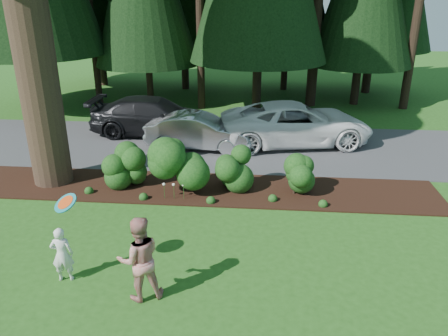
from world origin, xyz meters
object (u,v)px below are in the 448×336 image
at_px(car_dark_suv, 155,116).
at_px(child, 62,254).
at_px(car_silver_wagon, 200,131).
at_px(car_white_suv, 296,123).
at_px(frisbee, 66,203).
at_px(adult, 139,259).

bearing_deg(car_dark_suv, child, -177.40).
bearing_deg(car_silver_wagon, child, 173.92).
height_order(car_white_suv, child, car_white_suv).
distance_m(car_white_suv, car_dark_suv, 6.18).
distance_m(car_dark_suv, child, 10.60).
height_order(car_white_suv, frisbee, frisbee).
distance_m(car_white_suv, frisbee, 11.24).
xyz_separation_m(car_white_suv, child, (-5.67, -9.87, -0.24)).
distance_m(car_white_suv, adult, 10.98).
bearing_deg(child, car_dark_suv, -98.73).
bearing_deg(frisbee, car_white_suv, 60.81).
xyz_separation_m(car_white_suv, car_dark_suv, (-6.14, 0.72, -0.05)).
height_order(car_silver_wagon, car_dark_suv, car_dark_suv).
distance_m(car_dark_suv, adult, 11.26).
xyz_separation_m(car_silver_wagon, car_white_suv, (3.89, 0.98, 0.15)).
bearing_deg(car_white_suv, child, 139.47).
height_order(child, frisbee, frisbee).
distance_m(car_silver_wagon, frisbee, 9.01).
xyz_separation_m(car_silver_wagon, adult, (0.08, -9.32, 0.20)).
height_order(child, adult, adult).
relative_size(car_white_suv, frisbee, 11.08).
bearing_deg(adult, child, -35.99).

